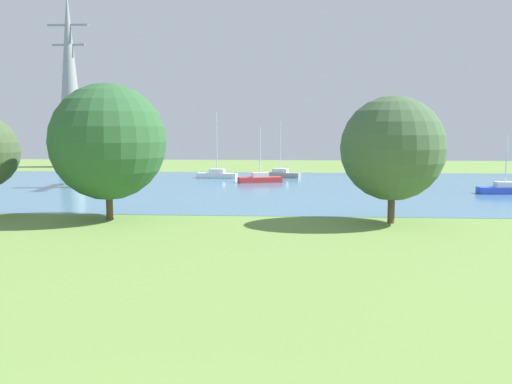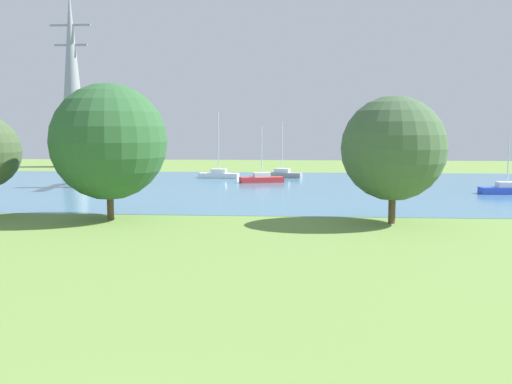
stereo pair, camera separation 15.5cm
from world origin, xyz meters
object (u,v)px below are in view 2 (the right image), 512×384
sailboat_gray (282,174)px  electricity_pylon (72,79)px  sailboat_white (219,174)px  tree_west_near (109,142)px  sailboat_blue (507,189)px  sailboat_red (262,179)px  tree_mid_shore (393,148)px

sailboat_gray → electricity_pylon: 40.29m
sailboat_gray → sailboat_white: bearing=-169.2°
sailboat_gray → electricity_pylon: size_ratio=0.25×
sailboat_gray → tree_west_near: (-10.18, -33.77, 4.60)m
sailboat_gray → sailboat_blue: bearing=-38.2°
sailboat_gray → sailboat_red: size_ratio=1.11×
sailboat_red → sailboat_gray: bearing=73.3°
sailboat_red → sailboat_white: bearing=135.7°
tree_mid_shore → sailboat_gray: bearing=103.1°
sailboat_white → sailboat_gray: size_ratio=1.17×
sailboat_gray → tree_west_near: size_ratio=0.77×
sailboat_white → tree_west_near: tree_west_near is taller
sailboat_red → tree_west_near: bearing=-106.8°
sailboat_gray → tree_west_near: 35.56m
sailboat_gray → tree_mid_shore: 35.13m
sailboat_gray → sailboat_red: bearing=-106.7°
electricity_pylon → sailboat_blue: bearing=-32.6°
tree_west_near → sailboat_blue: bearing=29.0°
tree_west_near → tree_mid_shore: (18.09, -0.19, -0.38)m
sailboat_red → electricity_pylon: 42.31m
sailboat_white → tree_mid_shore: bearing=-64.5°
sailboat_gray → electricity_pylon: (-33.36, 18.33, 13.22)m
sailboat_white → tree_west_near: 32.74m
sailboat_white → tree_mid_shore: size_ratio=1.00×
sailboat_blue → sailboat_red: bearing=157.4°
sailboat_white → tree_west_near: (-2.57, -32.31, 4.59)m
tree_west_near → sailboat_white: bearing=85.5°
sailboat_gray → tree_mid_shore: tree_mid_shore is taller
sailboat_white → sailboat_red: bearing=-44.3°
sailboat_white → sailboat_blue: bearing=-27.7°
sailboat_blue → electricity_pylon: (-54.35, 34.82, 13.23)m
sailboat_blue → tree_west_near: tree_west_near is taller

